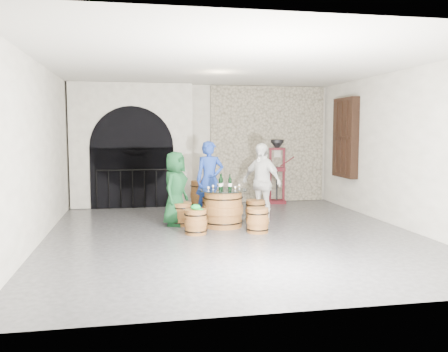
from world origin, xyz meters
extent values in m
plane|color=#323234|center=(0.00, 0.00, 0.00)|extent=(8.00, 8.00, 0.00)
plane|color=beige|center=(0.00, 4.00, 1.60)|extent=(8.00, 0.00, 8.00)
plane|color=beige|center=(0.00, -4.00, 1.60)|extent=(8.00, 0.00, 8.00)
plane|color=beige|center=(-3.50, 0.00, 1.60)|extent=(0.00, 8.00, 8.00)
plane|color=beige|center=(3.50, 0.00, 1.60)|extent=(0.00, 8.00, 8.00)
plane|color=beige|center=(0.00, 0.00, 3.20)|extent=(8.00, 8.00, 0.00)
cube|color=tan|center=(1.80, 3.94, 1.60)|extent=(3.20, 0.12, 3.18)
cube|color=beige|center=(-1.90, 3.75, 1.60)|extent=(3.10, 0.50, 3.18)
cube|color=black|center=(-1.90, 3.48, 0.78)|extent=(2.10, 0.03, 1.55)
cylinder|color=black|center=(-1.90, 3.48, 1.55)|extent=(2.10, 0.03, 2.10)
cylinder|color=black|center=(-1.90, 3.42, 0.98)|extent=(1.79, 0.04, 0.04)
cylinder|color=black|center=(-2.79, 3.42, 0.49)|extent=(0.02, 0.02, 0.98)
cylinder|color=black|center=(-2.50, 3.42, 0.49)|extent=(0.02, 0.02, 0.98)
cylinder|color=black|center=(-2.20, 3.42, 0.49)|extent=(0.02, 0.02, 0.98)
cylinder|color=black|center=(-1.90, 3.42, 0.49)|extent=(0.02, 0.02, 0.98)
cylinder|color=black|center=(-1.60, 3.42, 0.49)|extent=(0.02, 0.02, 0.98)
cylinder|color=black|center=(-1.31, 3.42, 0.49)|extent=(0.02, 0.02, 0.98)
cylinder|color=black|center=(-1.01, 3.42, 0.49)|extent=(0.02, 0.02, 0.98)
cube|color=black|center=(3.39, 2.40, 1.80)|extent=(0.20, 1.10, 2.00)
cube|color=black|center=(3.34, 2.40, 1.80)|extent=(0.06, 0.88, 1.76)
cube|color=black|center=(3.37, 2.40, 1.80)|extent=(0.22, 0.92, 0.06)
cube|color=black|center=(3.37, 2.11, 1.80)|extent=(0.22, 0.06, 1.80)
cube|color=black|center=(3.37, 2.40, 1.80)|extent=(0.22, 0.06, 1.80)
cube|color=black|center=(3.37, 2.69, 1.80)|extent=(0.22, 0.06, 1.80)
cylinder|color=brown|center=(-0.06, 0.69, 0.36)|extent=(0.77, 0.77, 0.73)
cylinder|color=brown|center=(-0.06, 0.69, 0.36)|extent=(0.82, 0.82, 0.16)
torus|color=black|center=(-0.06, 0.69, 0.12)|extent=(0.82, 0.82, 0.02)
torus|color=black|center=(-0.06, 0.69, 0.61)|extent=(0.82, 0.82, 0.02)
cylinder|color=brown|center=(-0.06, 0.69, 0.74)|extent=(0.78, 0.78, 0.02)
cylinder|color=black|center=(-0.06, 0.69, 0.76)|extent=(1.00, 1.00, 0.01)
cylinder|color=brown|center=(-0.88, 0.99, 0.23)|extent=(0.41, 0.41, 0.46)
cylinder|color=brown|center=(-0.88, 0.99, 0.23)|extent=(0.44, 0.44, 0.10)
torus|color=black|center=(-0.88, 0.99, 0.07)|extent=(0.45, 0.45, 0.02)
torus|color=black|center=(-0.88, 0.99, 0.39)|extent=(0.45, 0.45, 0.02)
cylinder|color=brown|center=(-0.88, 0.99, 0.47)|extent=(0.42, 0.42, 0.02)
cylinder|color=brown|center=(-0.16, 1.56, 0.23)|extent=(0.41, 0.41, 0.46)
cylinder|color=brown|center=(-0.16, 1.56, 0.23)|extent=(0.44, 0.44, 0.10)
torus|color=black|center=(-0.16, 1.56, 0.07)|extent=(0.45, 0.45, 0.02)
torus|color=black|center=(-0.16, 1.56, 0.39)|extent=(0.45, 0.45, 0.02)
cylinder|color=brown|center=(-0.16, 1.56, 0.47)|extent=(0.42, 0.42, 0.02)
cylinder|color=brown|center=(0.73, 1.07, 0.23)|extent=(0.41, 0.41, 0.46)
cylinder|color=brown|center=(0.73, 1.07, 0.23)|extent=(0.44, 0.44, 0.10)
torus|color=black|center=(0.73, 1.07, 0.07)|extent=(0.45, 0.45, 0.02)
torus|color=black|center=(0.73, 1.07, 0.39)|extent=(0.45, 0.45, 0.02)
cylinder|color=brown|center=(0.73, 1.07, 0.47)|extent=(0.42, 0.42, 0.02)
cylinder|color=brown|center=(0.50, 0.02, 0.23)|extent=(0.41, 0.41, 0.46)
cylinder|color=brown|center=(0.50, 0.02, 0.23)|extent=(0.44, 0.44, 0.10)
torus|color=black|center=(0.50, 0.02, 0.07)|extent=(0.45, 0.45, 0.02)
torus|color=black|center=(0.50, 0.02, 0.39)|extent=(0.45, 0.45, 0.02)
cylinder|color=brown|center=(0.50, 0.02, 0.47)|extent=(0.42, 0.42, 0.02)
cylinder|color=brown|center=(-0.70, 0.10, 0.23)|extent=(0.41, 0.41, 0.46)
cylinder|color=brown|center=(-0.70, 0.10, 0.23)|extent=(0.44, 0.44, 0.10)
torus|color=black|center=(-0.70, 0.10, 0.07)|extent=(0.45, 0.45, 0.02)
torus|color=black|center=(-0.70, 0.10, 0.39)|extent=(0.45, 0.45, 0.02)
cylinder|color=brown|center=(-0.70, 0.10, 0.47)|extent=(0.42, 0.42, 0.02)
ellipsoid|color=#0D9631|center=(-0.70, 0.10, 0.52)|extent=(0.19, 0.19, 0.11)
cylinder|color=#0D9631|center=(-0.62, 0.07, 0.48)|extent=(0.13, 0.13, 0.01)
imported|color=#113F1E|center=(-1.01, 1.03, 0.77)|extent=(0.81, 0.90, 1.55)
imported|color=#1B3897|center=(-0.18, 1.72, 0.87)|extent=(0.65, 0.43, 1.75)
imported|color=silver|center=(0.87, 1.13, 0.86)|extent=(0.93, 1.06, 1.71)
cylinder|color=black|center=(-0.11, 0.69, 0.88)|extent=(0.07, 0.07, 0.22)
cylinder|color=white|center=(-0.11, 0.69, 0.87)|extent=(0.08, 0.08, 0.06)
cone|color=black|center=(-0.11, 0.69, 1.01)|extent=(0.07, 0.07, 0.05)
cylinder|color=black|center=(-0.11, 0.69, 1.06)|extent=(0.03, 0.03, 0.07)
cylinder|color=black|center=(0.08, 0.67, 0.88)|extent=(0.07, 0.07, 0.22)
cylinder|color=white|center=(0.08, 0.67, 0.87)|extent=(0.08, 0.08, 0.06)
cone|color=black|center=(0.08, 0.67, 1.01)|extent=(0.07, 0.07, 0.05)
cylinder|color=black|center=(0.08, 0.67, 1.06)|extent=(0.03, 0.03, 0.07)
cylinder|color=black|center=(-0.07, 0.81, 0.88)|extent=(0.07, 0.07, 0.22)
cylinder|color=white|center=(-0.07, 0.81, 0.87)|extent=(0.08, 0.08, 0.06)
cone|color=black|center=(-0.07, 0.81, 1.01)|extent=(0.07, 0.07, 0.05)
cylinder|color=black|center=(-0.07, 0.81, 1.06)|extent=(0.03, 0.03, 0.07)
cylinder|color=brown|center=(-0.19, 3.16, 0.34)|extent=(0.49, 0.49, 0.68)
cylinder|color=brown|center=(-0.19, 3.16, 0.34)|extent=(0.52, 0.52, 0.15)
torus|color=black|center=(-0.19, 3.16, 0.11)|extent=(0.53, 0.53, 0.02)
torus|color=black|center=(-0.19, 3.16, 0.57)|extent=(0.53, 0.53, 0.02)
cylinder|color=brown|center=(-0.19, 3.16, 0.69)|extent=(0.49, 0.49, 0.02)
cube|color=#490C15|center=(1.96, 3.56, 0.05)|extent=(0.54, 0.46, 0.09)
cube|color=#490C15|center=(1.96, 3.56, 0.93)|extent=(0.47, 0.35, 0.11)
cube|color=#490C15|center=(1.96, 3.56, 1.48)|extent=(0.44, 0.19, 0.06)
cylinder|color=black|center=(1.96, 3.56, 0.55)|extent=(0.05, 0.05, 0.91)
cylinder|color=black|center=(1.96, 3.56, 1.69)|extent=(0.35, 0.35, 0.08)
cone|color=black|center=(1.96, 3.56, 1.58)|extent=(0.35, 0.35, 0.18)
cube|color=#490C15|center=(1.78, 3.59, 0.78)|extent=(0.07, 0.07, 1.46)
cube|color=#490C15|center=(2.14, 3.53, 0.78)|extent=(0.07, 0.07, 1.46)
cylinder|color=#490C15|center=(2.23, 3.48, 1.14)|extent=(0.39, 0.10, 0.29)
cube|color=silver|center=(2.05, 3.86, 1.35)|extent=(0.18, 0.10, 0.22)
camera|label=1|loc=(-1.81, -8.79, 1.98)|focal=38.00mm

